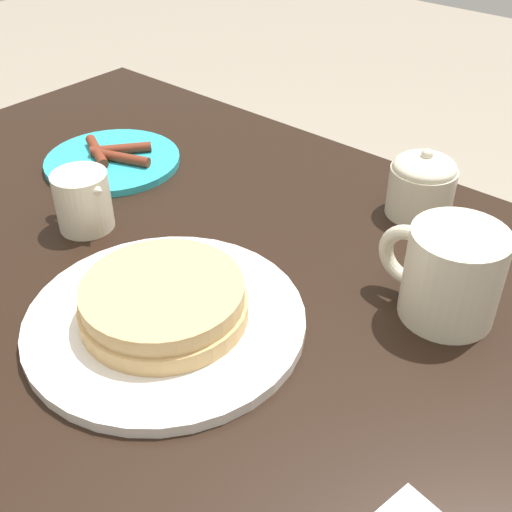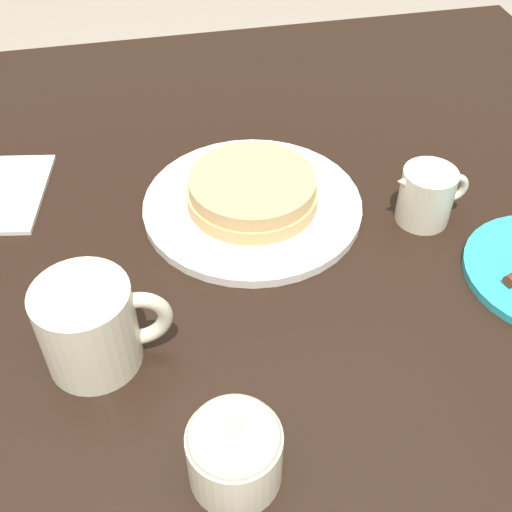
% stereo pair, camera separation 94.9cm
% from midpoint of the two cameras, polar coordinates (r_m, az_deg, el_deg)
% --- Properties ---
extents(dining_table, '(1.24, 0.95, 0.76)m').
position_cam_midpoint_polar(dining_table, '(0.67, -39.05, -46.45)').
color(dining_table, black).
rests_on(dining_table, ground_plane).
extents(pancake_plate, '(0.27, 0.27, 0.05)m').
position_cam_midpoint_polar(pancake_plate, '(0.54, -43.52, -39.41)').
color(pancake_plate, white).
rests_on(pancake_plate, dining_table).
extents(side_plate_bacon, '(0.19, 0.19, 0.02)m').
position_cam_midpoint_polar(side_plate_bacon, '(0.72, -34.54, -12.47)').
color(side_plate_bacon, '#2DADBC').
rests_on(side_plate_bacon, dining_table).
extents(coffee_mug, '(0.13, 0.09, 0.10)m').
position_cam_midpoint_polar(coffee_mug, '(0.43, -2.44, -45.49)').
color(coffee_mug, beige).
rests_on(coffee_mug, dining_table).
extents(creamer_pitcher, '(0.10, 0.07, 0.08)m').
position_cam_midpoint_polar(creamer_pitcher, '(0.63, -42.78, -20.79)').
color(creamer_pitcher, beige).
rests_on(creamer_pitcher, dining_table).
extents(sugar_bowl, '(0.08, 0.08, 0.09)m').
position_cam_midpoint_polar(sugar_bowl, '(0.50, 0.11, -24.03)').
color(sugar_bowl, beige).
rests_on(sugar_bowl, dining_table).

